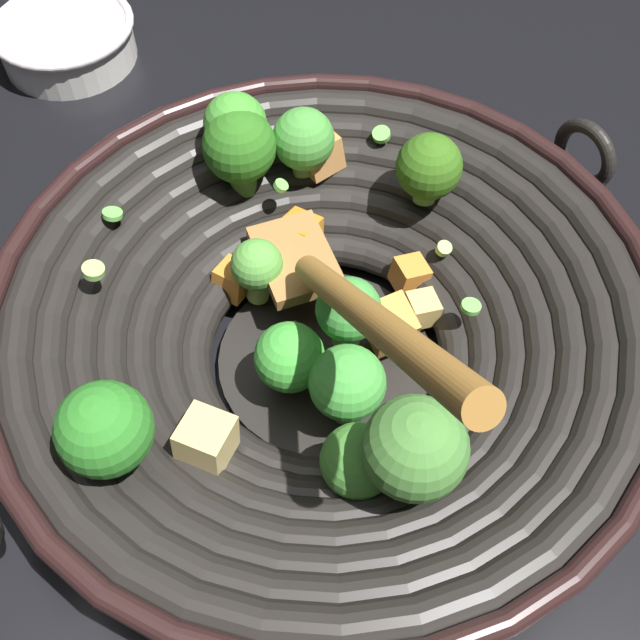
% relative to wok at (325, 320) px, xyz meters
% --- Properties ---
extents(ground_plane, '(4.00, 4.00, 0.00)m').
position_rel_wok_xyz_m(ground_plane, '(-0.00, 0.00, -0.06)').
color(ground_plane, black).
extents(wok, '(0.43, 0.43, 0.23)m').
position_rel_wok_xyz_m(wok, '(0.00, 0.00, 0.00)').
color(wok, black).
rests_on(wok, ground).
extents(prep_bowl, '(0.13, 0.13, 0.04)m').
position_rel_wok_xyz_m(prep_bowl, '(0.30, -0.30, -0.03)').
color(prep_bowl, silver).
rests_on(prep_bowl, ground).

